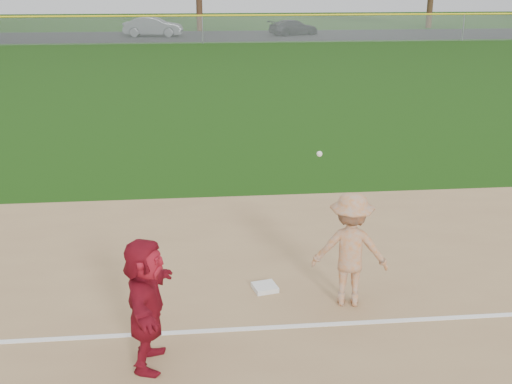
{
  "coord_description": "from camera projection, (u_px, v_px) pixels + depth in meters",
  "views": [
    {
      "loc": [
        -1.06,
        -8.81,
        4.81
      ],
      "look_at": [
        0.0,
        1.5,
        1.3
      ],
      "focal_mm": 45.0,
      "sensor_mm": 36.0,
      "label": 1
    }
  ],
  "objects": [
    {
      "name": "parking_asphalt",
      "position": [
        201.0,
        36.0,
        53.28
      ],
      "size": [
        120.0,
        10.0,
        0.01
      ],
      "primitive_type": "cube",
      "color": "black",
      "rests_on": "ground"
    },
    {
      "name": "first_base_play",
      "position": [
        350.0,
        249.0,
        9.61
      ],
      "size": [
        1.27,
        0.9,
        2.41
      ],
      "color": "#9B9B9E",
      "rests_on": "infield_dirt"
    },
    {
      "name": "foul_line",
      "position": [
        272.0,
        327.0,
        9.18
      ],
      "size": [
        60.0,
        0.1,
        0.01
      ],
      "primitive_type": "cube",
      "color": "white",
      "rests_on": "infield_dirt"
    },
    {
      "name": "car_right",
      "position": [
        294.0,
        27.0,
        53.85
      ],
      "size": [
        4.67,
        3.26,
        1.25
      ],
      "primitive_type": "imported",
      "rotation": [
        0.0,
        0.0,
        1.96
      ],
      "color": "black",
      "rests_on": "parking_asphalt"
    },
    {
      "name": "outfield_fence",
      "position": [
        202.0,
        16.0,
        47.0
      ],
      "size": [
        110.0,
        0.12,
        110.0
      ],
      "color": "#999EA0",
      "rests_on": "ground"
    },
    {
      "name": "car_mid",
      "position": [
        153.0,
        27.0,
        52.63
      ],
      "size": [
        4.94,
        2.21,
        1.57
      ],
      "primitive_type": "imported",
      "rotation": [
        0.0,
        0.0,
        1.45
      ],
      "color": "#585A60",
      "rests_on": "parking_asphalt"
    },
    {
      "name": "ground",
      "position": [
        266.0,
        302.0,
        9.94
      ],
      "size": [
        160.0,
        160.0,
        0.0
      ],
      "primitive_type": "plane",
      "color": "#183F0C",
      "rests_on": "ground"
    },
    {
      "name": "base_runner",
      "position": [
        146.0,
        303.0,
        8.05
      ],
      "size": [
        0.65,
        1.67,
        1.76
      ],
      "primitive_type": "imported",
      "rotation": [
        0.0,
        0.0,
        1.49
      ],
      "color": "maroon",
      "rests_on": "infield_dirt"
    },
    {
      "name": "first_base",
      "position": [
        265.0,
        287.0,
        10.28
      ],
      "size": [
        0.43,
        0.43,
        0.08
      ],
      "primitive_type": "cube",
      "rotation": [
        0.0,
        0.0,
        0.22
      ],
      "color": "silver",
      "rests_on": "infield_dirt"
    }
  ]
}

